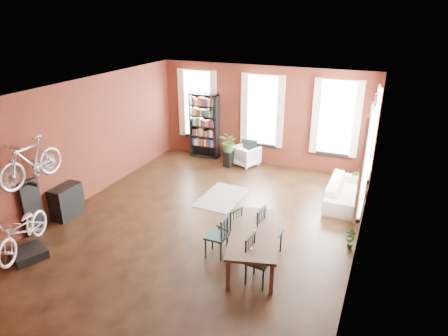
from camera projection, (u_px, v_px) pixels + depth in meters
The scene contains 19 objects.
room at pixel (222, 134), 9.21m from camera, with size 9.00×9.04×3.22m.
dining_table at pixel (254, 247), 8.08m from camera, with size 0.93×2.06×0.70m, color #4E3B2F.
dining_chair_a at pixel (216, 236), 8.26m from camera, with size 0.42×0.42×0.92m, color #1C3A3D.
dining_chair_b at pixel (230, 225), 8.66m from camera, with size 0.42×0.42×0.92m, color black.
dining_chair_c at pixel (259, 261), 7.43m from camera, with size 0.44×0.44×0.95m, color black.
dining_chair_d at pixel (270, 232), 8.30m from camera, with size 0.47×0.47×1.01m, color #173134.
bookshelf at pixel (204, 126), 13.56m from camera, with size 1.00×0.32×2.20m, color black.
white_armchair at pixel (246, 154), 13.07m from camera, with size 0.72×0.67×0.74m, color silver.
cream_sofa at pixel (345, 188), 10.56m from camera, with size 2.08×0.61×0.81m, color beige.
striped_rug at pixel (222, 197), 10.96m from camera, with size 1.06×1.69×0.01m, color black.
bike_trainer at pixel (28, 254), 8.30m from camera, with size 0.63×0.63×0.18m, color black.
bike_wall_rack at pixel (32, 207), 9.05m from camera, with size 0.16×0.60×1.30m, color black.
console_table at pixel (67, 201), 9.86m from camera, with size 0.40×0.80×0.80m, color black.
plant_stand at pixel (228, 159), 13.01m from camera, with size 0.26×0.26×0.52m, color black.
plant_by_sofa at pixel (352, 184), 11.46m from camera, with size 0.32×0.58×0.26m, color #255221.
plant_small at pixel (349, 245), 8.63m from camera, with size 0.25×0.47×0.17m, color #295522.
bicycle_floor at pixel (19, 213), 7.96m from camera, with size 0.60×0.91×1.73m, color silver.
bicycle_hung at pixel (28, 146), 8.40m from camera, with size 0.47×1.00×1.66m, color #A5A8AD.
plant_on_stand at pixel (229, 144), 12.79m from camera, with size 0.60×0.66×0.52m, color #315F26.
Camera 1 is at (3.78, -7.48, 4.87)m, focal length 32.00 mm.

